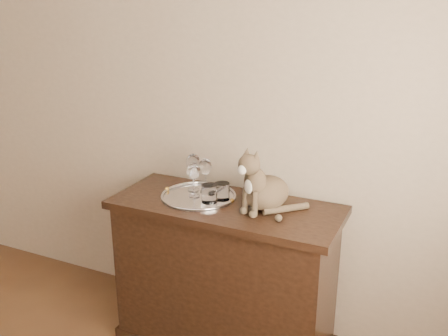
# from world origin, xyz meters

# --- Properties ---
(wall_back) EXTENTS (4.00, 0.10, 2.70)m
(wall_back) POSITION_xyz_m (0.00, 2.25, 1.35)
(wall_back) COLOR tan
(wall_back) RESTS_ON ground
(sideboard) EXTENTS (1.20, 0.50, 0.85)m
(sideboard) POSITION_xyz_m (0.60, 1.94, 0.42)
(sideboard) COLOR black
(sideboard) RESTS_ON ground
(tray) EXTENTS (0.40, 0.40, 0.01)m
(tray) POSITION_xyz_m (0.44, 1.95, 0.85)
(tray) COLOR silver
(tray) RESTS_ON sideboard
(wine_glass_a) EXTENTS (0.08, 0.08, 0.21)m
(wine_glass_a) POSITION_xyz_m (0.37, 2.02, 0.96)
(wine_glass_a) COLOR white
(wine_glass_a) RESTS_ON tray
(wine_glass_b) EXTENTS (0.07, 0.07, 0.19)m
(wine_glass_b) POSITION_xyz_m (0.44, 2.03, 0.95)
(wine_glass_b) COLOR white
(wine_glass_b) RESTS_ON tray
(wine_glass_d) EXTENTS (0.07, 0.07, 0.19)m
(wine_glass_d) POSITION_xyz_m (0.41, 1.95, 0.95)
(wine_glass_d) COLOR silver
(wine_glass_d) RESTS_ON tray
(tumbler_a) EXTENTS (0.08, 0.08, 0.09)m
(tumbler_a) POSITION_xyz_m (0.52, 1.91, 0.90)
(tumbler_a) COLOR silver
(tumbler_a) RESTS_ON tray
(tumbler_c) EXTENTS (0.08, 0.08, 0.09)m
(tumbler_c) POSITION_xyz_m (0.57, 1.97, 0.90)
(tumbler_c) COLOR white
(tumbler_c) RESTS_ON tray
(cat) EXTENTS (0.42, 0.41, 0.33)m
(cat) POSITION_xyz_m (0.80, 1.98, 1.02)
(cat) COLOR #4A3A2C
(cat) RESTS_ON sideboard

